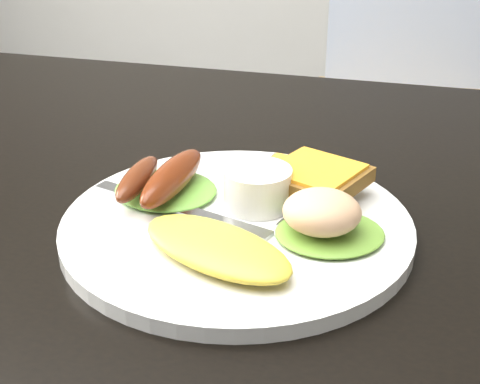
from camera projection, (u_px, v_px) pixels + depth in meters
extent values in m
cube|color=black|center=(131.00, 208.00, 0.63)|extent=(1.20, 0.80, 0.04)
cube|color=tan|center=(402.00, 116.00, 1.67)|extent=(0.48, 0.48, 0.05)
cylinder|color=white|center=(237.00, 226.00, 0.54)|extent=(0.28, 0.28, 0.01)
ellipsoid|color=#75A23D|center=(166.00, 190.00, 0.58)|extent=(0.11, 0.10, 0.01)
ellipsoid|color=#5A972C|center=(330.00, 233.00, 0.51)|extent=(0.11, 0.10, 0.01)
ellipsoid|color=yellow|center=(216.00, 247.00, 0.48)|extent=(0.14, 0.11, 0.02)
ellipsoid|color=#623212|center=(138.00, 178.00, 0.56)|extent=(0.03, 0.09, 0.02)
ellipsoid|color=maroon|center=(172.00, 177.00, 0.56)|extent=(0.03, 0.11, 0.03)
cylinder|color=white|center=(257.00, 188.00, 0.55)|extent=(0.06, 0.06, 0.03)
cube|color=olive|center=(293.00, 178.00, 0.60)|extent=(0.08, 0.08, 0.01)
cube|color=olive|center=(315.00, 178.00, 0.57)|extent=(0.10, 0.10, 0.01)
ellipsoid|color=beige|center=(322.00, 212.00, 0.50)|extent=(0.07, 0.06, 0.03)
cube|color=#ADAFB7|center=(179.00, 209.00, 0.55)|extent=(0.17, 0.06, 0.00)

